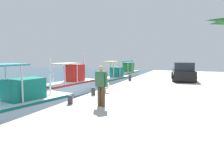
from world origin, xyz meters
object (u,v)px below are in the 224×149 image
(mooring_bollard_third, at_px, (93,91))
(fishing_boat_fifth, at_px, (127,73))
(fishing_boat_third, at_px, (70,85))
(pelican, at_px, (105,86))
(fisherman_standing, at_px, (101,84))
(mooring_bollard_second, at_px, (70,100))
(fishing_boat_second, at_px, (11,106))
(mooring_bollard_fourth, at_px, (130,78))
(parked_car, at_px, (183,72))
(fishing_boat_fourth, at_px, (114,78))

(mooring_bollard_third, bearing_deg, fishing_boat_fifth, 11.35)
(fishing_boat_third, bearing_deg, pelican, -120.10)
(fishing_boat_fifth, xyz_separation_m, fisherman_standing, (-17.34, -4.53, 1.08))
(mooring_bollard_third, bearing_deg, mooring_bollard_second, -180.00)
(fishing_boat_second, height_order, mooring_bollard_second, fishing_boat_second)
(fishing_boat_fifth, bearing_deg, mooring_bollard_second, -170.05)
(fishing_boat_second, bearing_deg, fishing_boat_third, 9.66)
(mooring_bollard_fourth, bearing_deg, mooring_bollard_third, 180.00)
(mooring_bollard_second, bearing_deg, pelican, -4.69)
(mooring_bollard_second, bearing_deg, fishing_boat_fifth, 9.95)
(fishing_boat_third, height_order, mooring_bollard_third, fishing_boat_third)
(fishing_boat_third, distance_m, mooring_bollard_second, 6.52)
(pelican, relative_size, mooring_bollard_fourth, 1.80)
(parked_car, bearing_deg, fishing_boat_fourth, 84.58)
(pelican, xyz_separation_m, fisherman_standing, (-2.99, -1.20, 0.56))
(pelican, bearing_deg, parked_car, -26.39)
(fishing_boat_second, xyz_separation_m, mooring_bollard_second, (0.91, -2.56, 0.34))
(fishing_boat_second, distance_m, fishing_boat_fourth, 12.60)
(pelican, distance_m, mooring_bollard_fourth, 5.79)
(fisherman_standing, xyz_separation_m, mooring_bollard_second, (-0.15, 1.46, -0.77))
(fishing_boat_third, relative_size, mooring_bollard_third, 12.49)
(fishing_boat_fourth, distance_m, mooring_bollard_third, 9.82)
(fishing_boat_second, xyz_separation_m, fishing_boat_fifth, (18.41, 0.51, 0.02))
(fishing_boat_fourth, xyz_separation_m, parked_car, (-0.64, -6.70, 0.92))
(fishing_boat_fifth, xyz_separation_m, mooring_bollard_second, (-17.49, -3.07, 0.32))
(fishing_boat_second, bearing_deg, fishing_boat_fourth, -0.20)
(fisherman_standing, height_order, mooring_bollard_third, fisherman_standing)
(fishing_boat_third, bearing_deg, parked_car, -54.15)
(fishing_boat_second, distance_m, fisherman_standing, 4.31)
(fishing_boat_third, height_order, mooring_bollard_second, fishing_boat_third)
(mooring_bollard_third, bearing_deg, mooring_bollard_fourth, -0.00)
(fisherman_standing, bearing_deg, mooring_bollard_fourth, 9.44)
(fishing_boat_fifth, bearing_deg, fisherman_standing, -165.37)
(fisherman_standing, height_order, parked_car, fisherman_standing)
(fishing_boat_fourth, relative_size, pelican, 5.43)
(parked_car, bearing_deg, mooring_bollard_fourth, 116.97)
(fishing_boat_fourth, relative_size, mooring_bollard_third, 12.07)
(fishing_boat_second, distance_m, pelican, 4.97)
(fishing_boat_second, height_order, fishing_boat_fourth, fishing_boat_second)
(mooring_bollard_second, bearing_deg, mooring_bollard_third, 0.00)
(fishing_boat_fifth, bearing_deg, fishing_boat_fourth, -174.60)
(fishing_boat_third, distance_m, mooring_bollard_third, 4.85)
(fishing_boat_third, height_order, fisherman_standing, fishing_boat_third)
(pelican, bearing_deg, mooring_bollard_fourth, 2.55)
(fisherman_standing, bearing_deg, parked_car, -14.03)
(pelican, distance_m, mooring_bollard_third, 0.99)
(fishing_boat_second, height_order, parked_car, fishing_boat_second)
(fishing_boat_fourth, relative_size, parked_car, 1.16)
(fisherman_standing, bearing_deg, fishing_boat_fourth, 19.04)
(fishing_boat_third, bearing_deg, fishing_boat_second, -170.34)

